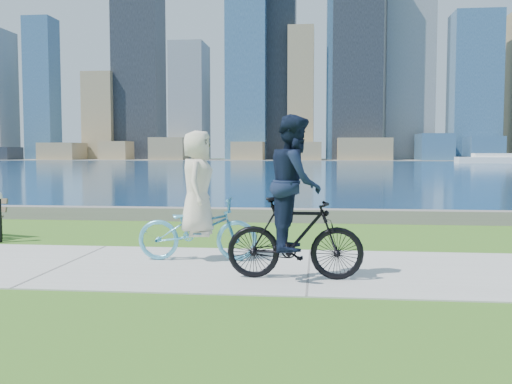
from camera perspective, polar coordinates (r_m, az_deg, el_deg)
ground at (r=10.05m, az=-18.37°, el=-6.89°), size 320.00×320.00×0.00m
concrete_path at (r=10.04m, az=-18.37°, el=-6.84°), size 80.00×3.50×0.02m
seawall at (r=15.81m, az=-9.00°, el=-2.18°), size 90.00×0.50×0.35m
bay_water at (r=81.09m, az=3.29°, el=2.68°), size 320.00×131.00×0.01m
far_shore at (r=139.04m, az=4.51°, el=3.24°), size 320.00×30.00×0.12m
city_skyline at (r=140.24m, az=4.01°, el=12.75°), size 177.25×21.83×76.00m
ferry_far at (r=102.99m, az=22.79°, el=3.04°), size 12.42×3.55×1.69m
cyclist_woman at (r=9.75m, az=-5.88°, el=-2.04°), size 0.82×2.08×2.21m
cyclist_man at (r=8.26m, az=3.93°, el=-1.89°), size 0.73×1.98×2.38m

